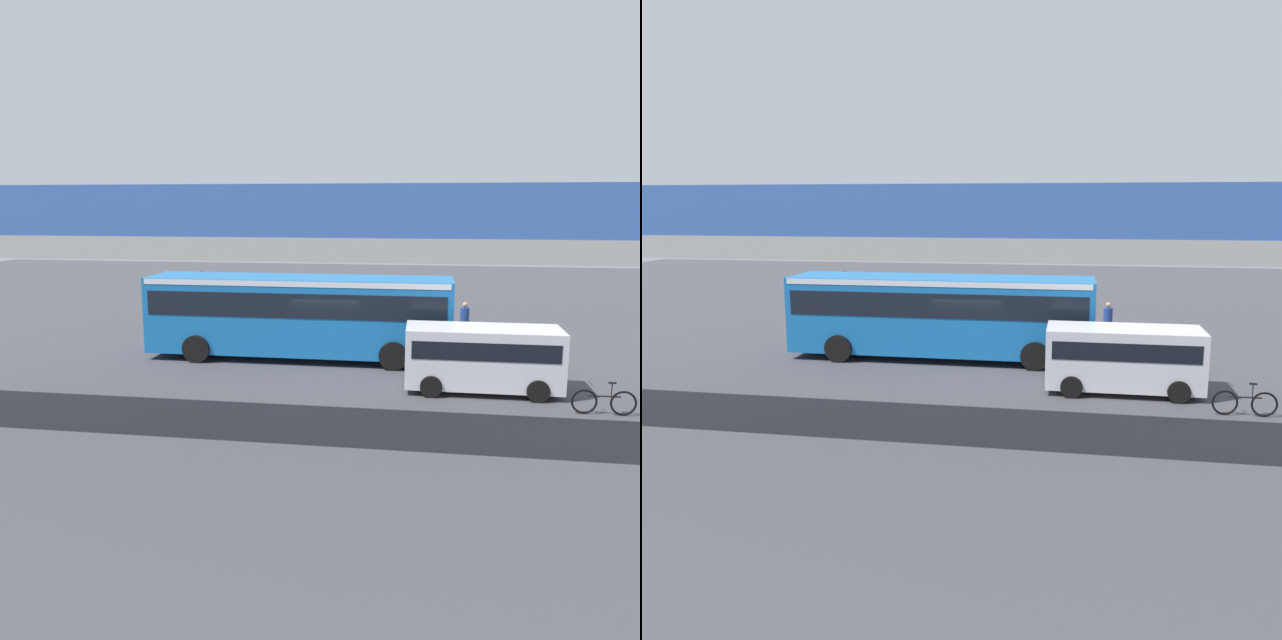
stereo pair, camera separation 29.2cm
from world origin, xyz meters
TOP-DOWN VIEW (x-y plane):
  - ground at (0.00, 0.00)m, footprint 80.00×80.00m
  - city_bus at (1.20, -0.32)m, footprint 11.54×2.85m
  - parked_van at (-5.37, 3.12)m, footprint 4.80×2.17m
  - bicycle_black at (-8.59, 5.03)m, footprint 1.77×0.44m
  - pedestrian at (-5.24, -4.00)m, footprint 0.38×0.38m
  - traffic_sign at (6.78, -4.94)m, footprint 0.08×0.60m
  - lane_dash_leftmost at (-4.00, -2.88)m, footprint 2.00×0.20m
  - lane_dash_left at (0.00, -2.88)m, footprint 2.00×0.20m
  - lane_dash_centre at (4.00, -2.88)m, footprint 2.00×0.20m
  - pedestrian_overpass at (0.00, 9.08)m, footprint 30.95×2.60m

SIDE VIEW (x-z plane):
  - ground at x=0.00m, z-range 0.00..0.00m
  - lane_dash_leftmost at x=-4.00m, z-range 0.00..0.01m
  - lane_dash_left at x=0.00m, z-range 0.00..0.01m
  - lane_dash_centre at x=4.00m, z-range 0.00..0.01m
  - bicycle_black at x=-8.59m, z-range -0.11..0.85m
  - pedestrian at x=-5.24m, z-range -0.01..1.78m
  - parked_van at x=-5.37m, z-range 0.16..2.21m
  - city_bus at x=1.20m, z-range 0.31..3.46m
  - traffic_sign at x=6.78m, z-range 0.49..3.29m
  - pedestrian_overpass at x=0.00m, z-range 1.50..7.78m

